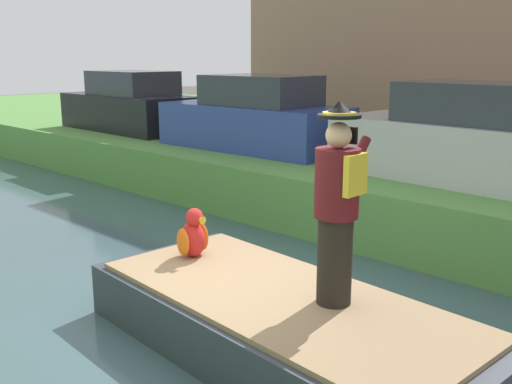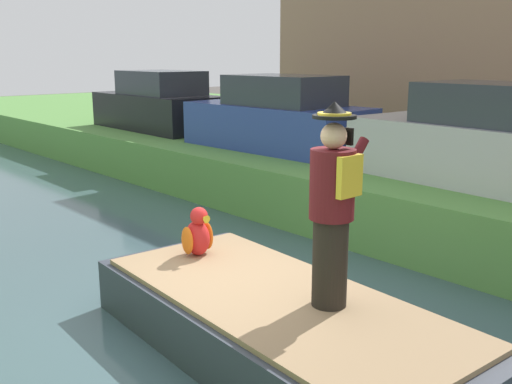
{
  "view_description": "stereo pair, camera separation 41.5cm",
  "coord_description": "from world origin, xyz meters",
  "px_view_note": "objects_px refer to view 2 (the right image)",
  "views": [
    {
      "loc": [
        -3.96,
        -4.24,
        2.95
      ],
      "look_at": [
        0.16,
        -0.26,
        1.61
      ],
      "focal_mm": 41.42,
      "sensor_mm": 36.0,
      "label": 1
    },
    {
      "loc": [
        -3.66,
        -4.52,
        2.95
      ],
      "look_at": [
        0.16,
        -0.26,
        1.61
      ],
      "focal_mm": 41.42,
      "sensor_mm": 36.0,
      "label": 2
    }
  ],
  "objects_px": {
    "boat": "(278,325)",
    "parked_car_dark": "(158,105)",
    "person_pirate": "(332,207)",
    "parrot_plush": "(198,234)",
    "parked_car_silver": "(487,142)",
    "parked_car_blue": "(278,118)"
  },
  "relations": [
    {
      "from": "parked_car_blue",
      "to": "person_pirate",
      "type": "bearing_deg",
      "value": -130.02
    },
    {
      "from": "parked_car_silver",
      "to": "parked_car_blue",
      "type": "distance_m",
      "value": 4.52
    },
    {
      "from": "person_pirate",
      "to": "parked_car_silver",
      "type": "xyz_separation_m",
      "value": [
        4.56,
        0.92,
        0.04
      ]
    },
    {
      "from": "person_pirate",
      "to": "parked_car_dark",
      "type": "height_order",
      "value": "person_pirate"
    },
    {
      "from": "parked_car_dark",
      "to": "parrot_plush",
      "type": "bearing_deg",
      "value": -120.13
    },
    {
      "from": "parked_car_silver",
      "to": "parked_car_dark",
      "type": "bearing_deg",
      "value": 90.0
    },
    {
      "from": "person_pirate",
      "to": "parked_car_silver",
      "type": "height_order",
      "value": "person_pirate"
    },
    {
      "from": "boat",
      "to": "parked_car_dark",
      "type": "bearing_deg",
      "value": 63.24
    },
    {
      "from": "parrot_plush",
      "to": "parked_car_silver",
      "type": "bearing_deg",
      "value": -12.19
    },
    {
      "from": "parrot_plush",
      "to": "parked_car_silver",
      "type": "height_order",
      "value": "parked_car_silver"
    },
    {
      "from": "boat",
      "to": "parrot_plush",
      "type": "height_order",
      "value": "parrot_plush"
    },
    {
      "from": "boat",
      "to": "person_pirate",
      "type": "height_order",
      "value": "person_pirate"
    },
    {
      "from": "parrot_plush",
      "to": "parked_car_silver",
      "type": "distance_m",
      "value": 4.8
    },
    {
      "from": "parrot_plush",
      "to": "parked_car_blue",
      "type": "height_order",
      "value": "parked_car_blue"
    },
    {
      "from": "parked_car_blue",
      "to": "parrot_plush",
      "type": "bearing_deg",
      "value": -142.83
    },
    {
      "from": "parrot_plush",
      "to": "parked_car_dark",
      "type": "bearing_deg",
      "value": 59.87
    },
    {
      "from": "person_pirate",
      "to": "parrot_plush",
      "type": "height_order",
      "value": "person_pirate"
    },
    {
      "from": "parked_car_dark",
      "to": "parked_car_silver",
      "type": "bearing_deg",
      "value": -90.0
    },
    {
      "from": "boat",
      "to": "parked_car_silver",
      "type": "bearing_deg",
      "value": 5.39
    },
    {
      "from": "parked_car_dark",
      "to": "parked_car_blue",
      "type": "bearing_deg",
      "value": -90.0
    },
    {
      "from": "person_pirate",
      "to": "parked_car_blue",
      "type": "bearing_deg",
      "value": 40.68
    },
    {
      "from": "parked_car_blue",
      "to": "parked_car_dark",
      "type": "height_order",
      "value": "same"
    }
  ]
}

